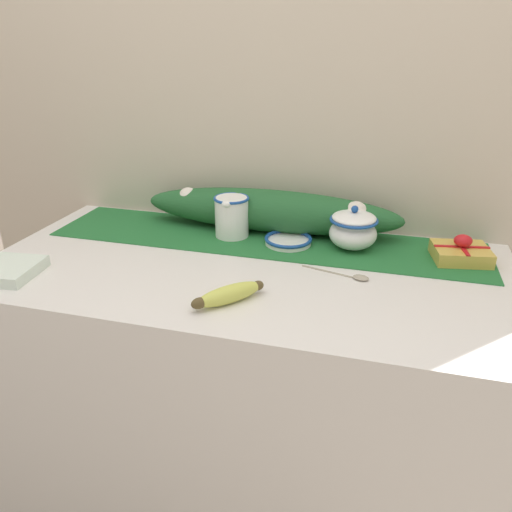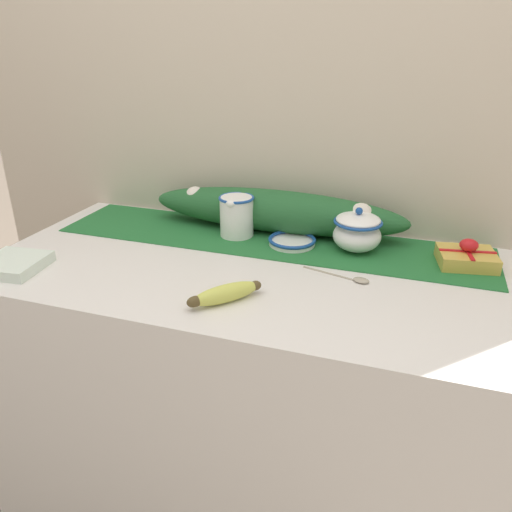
{
  "view_description": "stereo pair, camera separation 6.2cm",
  "coord_description": "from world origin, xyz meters",
  "px_view_note": "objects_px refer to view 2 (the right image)",
  "views": [
    {
      "loc": [
        0.34,
        -1.12,
        1.45
      ],
      "look_at": [
        0.04,
        -0.04,
        0.95
      ],
      "focal_mm": 35.0,
      "sensor_mm": 36.0,
      "label": 1
    },
    {
      "loc": [
        0.4,
        -1.11,
        1.45
      ],
      "look_at": [
        0.04,
        -0.04,
        0.95
      ],
      "focal_mm": 35.0,
      "sensor_mm": 36.0,
      "label": 2
    }
  ],
  "objects_px": {
    "cream_pitcher": "(237,215)",
    "spoon": "(356,280)",
    "napkin_stack": "(13,264)",
    "banana": "(225,294)",
    "small_dish": "(292,241)",
    "gift_box": "(467,257)",
    "sugar_bowl": "(357,231)"
  },
  "relations": [
    {
      "from": "gift_box",
      "to": "napkin_stack",
      "type": "bearing_deg",
      "value": -160.38
    },
    {
      "from": "sugar_bowl",
      "to": "small_dish",
      "type": "bearing_deg",
      "value": -174.52
    },
    {
      "from": "cream_pitcher",
      "to": "spoon",
      "type": "distance_m",
      "value": 0.43
    },
    {
      "from": "gift_box",
      "to": "cream_pitcher",
      "type": "bearing_deg",
      "value": 179.33
    },
    {
      "from": "sugar_bowl",
      "to": "spoon",
      "type": "height_order",
      "value": "sugar_bowl"
    },
    {
      "from": "napkin_stack",
      "to": "banana",
      "type": "bearing_deg",
      "value": 1.29
    },
    {
      "from": "cream_pitcher",
      "to": "sugar_bowl",
      "type": "bearing_deg",
      "value": -0.26
    },
    {
      "from": "cream_pitcher",
      "to": "napkin_stack",
      "type": "relative_size",
      "value": 0.84
    },
    {
      "from": "cream_pitcher",
      "to": "small_dish",
      "type": "distance_m",
      "value": 0.18
    },
    {
      "from": "spoon",
      "to": "banana",
      "type": "bearing_deg",
      "value": -128.68
    },
    {
      "from": "cream_pitcher",
      "to": "sugar_bowl",
      "type": "xyz_separation_m",
      "value": [
        0.35,
        -0.0,
        -0.01
      ]
    },
    {
      "from": "sugar_bowl",
      "to": "small_dish",
      "type": "xyz_separation_m",
      "value": [
        -0.18,
        -0.02,
        -0.05
      ]
    },
    {
      "from": "sugar_bowl",
      "to": "banana",
      "type": "distance_m",
      "value": 0.45
    },
    {
      "from": "cream_pitcher",
      "to": "gift_box",
      "type": "relative_size",
      "value": 0.78
    },
    {
      "from": "cream_pitcher",
      "to": "spoon",
      "type": "relative_size",
      "value": 0.7
    },
    {
      "from": "banana",
      "to": "spoon",
      "type": "bearing_deg",
      "value": 36.67
    },
    {
      "from": "sugar_bowl",
      "to": "napkin_stack",
      "type": "distance_m",
      "value": 0.91
    },
    {
      "from": "sugar_bowl",
      "to": "gift_box",
      "type": "relative_size",
      "value": 0.84
    },
    {
      "from": "banana",
      "to": "spoon",
      "type": "relative_size",
      "value": 0.87
    },
    {
      "from": "napkin_stack",
      "to": "gift_box",
      "type": "relative_size",
      "value": 0.93
    },
    {
      "from": "small_dish",
      "to": "sugar_bowl",
      "type": "bearing_deg",
      "value": 5.48
    },
    {
      "from": "small_dish",
      "to": "cream_pitcher",
      "type": "bearing_deg",
      "value": 173.87
    },
    {
      "from": "cream_pitcher",
      "to": "napkin_stack",
      "type": "bearing_deg",
      "value": -139.14
    },
    {
      "from": "cream_pitcher",
      "to": "gift_box",
      "type": "height_order",
      "value": "cream_pitcher"
    },
    {
      "from": "spoon",
      "to": "small_dish",
      "type": "bearing_deg",
      "value": 155.26
    },
    {
      "from": "cream_pitcher",
      "to": "banana",
      "type": "relative_size",
      "value": 0.8
    },
    {
      "from": "spoon",
      "to": "napkin_stack",
      "type": "distance_m",
      "value": 0.87
    },
    {
      "from": "small_dish",
      "to": "napkin_stack",
      "type": "xyz_separation_m",
      "value": [
        -0.64,
        -0.38,
        0.0
      ]
    },
    {
      "from": "small_dish",
      "to": "banana",
      "type": "relative_size",
      "value": 0.88
    },
    {
      "from": "napkin_stack",
      "to": "spoon",
      "type": "bearing_deg",
      "value": 14.0
    },
    {
      "from": "spoon",
      "to": "gift_box",
      "type": "relative_size",
      "value": 1.11
    },
    {
      "from": "gift_box",
      "to": "spoon",
      "type": "bearing_deg",
      "value": -144.68
    }
  ]
}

